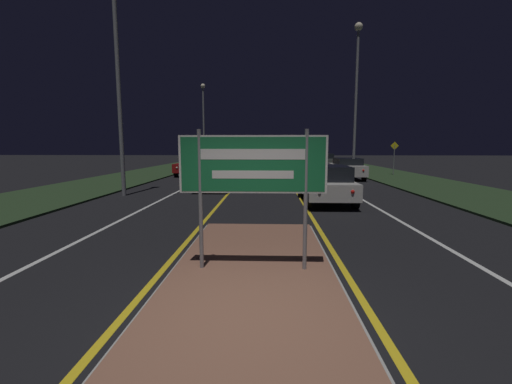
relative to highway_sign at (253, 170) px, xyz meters
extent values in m
plane|color=black|center=(0.00, -1.77, -1.82)|extent=(160.00, 160.00, 0.00)
cube|color=#999993|center=(0.00, 0.00, -1.80)|extent=(2.89, 6.98, 0.05)
cube|color=brown|center=(0.00, 0.00, -1.77)|extent=(2.77, 6.86, 0.10)
cube|color=#23381E|center=(-9.50, 18.23, -1.78)|extent=(5.00, 100.00, 0.08)
cube|color=#23381E|center=(9.50, 18.23, -1.78)|extent=(5.00, 100.00, 0.08)
cube|color=gold|center=(-1.64, 23.23, -1.82)|extent=(0.12, 70.00, 0.01)
cube|color=gold|center=(1.64, 23.23, -1.82)|extent=(0.12, 70.00, 0.01)
cube|color=silver|center=(-4.20, 23.23, -1.82)|extent=(0.12, 70.00, 0.01)
cube|color=silver|center=(4.20, 23.23, -1.82)|extent=(0.12, 70.00, 0.01)
cube|color=silver|center=(-7.20, 23.23, -1.82)|extent=(0.10, 70.00, 0.01)
cube|color=silver|center=(7.20, 23.23, -1.82)|extent=(0.10, 70.00, 0.01)
cylinder|color=gray|center=(-0.90, 0.00, -0.52)|extent=(0.07, 0.07, 2.40)
cylinder|color=gray|center=(0.90, 0.00, -0.52)|extent=(0.07, 0.07, 2.40)
cube|color=#19703D|center=(0.00, 0.00, 0.10)|extent=(2.50, 0.04, 0.97)
cube|color=white|center=(0.00, -0.02, 0.10)|extent=(2.50, 0.00, 0.97)
cube|color=#19703D|center=(0.00, -0.02, 0.10)|extent=(2.42, 0.01, 0.91)
cube|color=white|center=(0.00, -0.02, 0.27)|extent=(1.75, 0.01, 0.18)
cube|color=white|center=(0.00, -0.02, -0.07)|extent=(1.37, 0.01, 0.14)
cylinder|color=gray|center=(-6.26, 9.34, 3.46)|extent=(0.18, 0.18, 10.56)
cylinder|color=gray|center=(-6.53, 30.30, 2.29)|extent=(0.18, 0.18, 8.22)
sphere|color=#F9EAC6|center=(-6.53, 30.30, 6.54)|extent=(0.46, 0.46, 0.46)
cylinder|color=gray|center=(6.33, 18.94, 3.22)|extent=(0.18, 0.18, 10.09)
sphere|color=#F9EAC6|center=(6.33, 18.94, 8.43)|extent=(0.56, 0.56, 0.56)
cube|color=silver|center=(2.53, 7.80, -1.19)|extent=(1.78, 4.29, 0.60)
cube|color=black|center=(2.53, 7.55, -0.62)|extent=(1.57, 2.23, 0.54)
sphere|color=red|center=(1.97, 5.68, -1.12)|extent=(0.14, 0.14, 0.14)
sphere|color=red|center=(3.08, 5.68, -1.12)|extent=(0.14, 0.14, 0.14)
cylinder|color=black|center=(1.68, 9.13, -1.49)|extent=(0.22, 0.66, 0.66)
cylinder|color=black|center=(3.38, 9.13, -1.49)|extent=(0.22, 0.66, 0.66)
cylinder|color=black|center=(1.68, 6.47, -1.49)|extent=(0.22, 0.66, 0.66)
cylinder|color=black|center=(3.38, 6.47, -1.49)|extent=(0.22, 0.66, 0.66)
cube|color=silver|center=(5.57, 17.77, -1.18)|extent=(1.76, 4.46, 0.68)
cube|color=black|center=(5.57, 17.51, -0.62)|extent=(1.55, 2.32, 0.44)
sphere|color=red|center=(5.03, 15.56, -1.09)|extent=(0.14, 0.14, 0.14)
sphere|color=red|center=(6.12, 15.56, -1.09)|extent=(0.14, 0.14, 0.14)
cylinder|color=black|center=(4.73, 19.16, -1.51)|extent=(0.22, 0.62, 0.62)
cylinder|color=black|center=(6.41, 19.16, -1.51)|extent=(0.22, 0.62, 0.62)
cylinder|color=black|center=(4.73, 16.39, -1.51)|extent=(0.22, 0.62, 0.62)
cylinder|color=black|center=(6.41, 16.39, -1.51)|extent=(0.22, 0.62, 0.62)
cube|color=#4C514C|center=(5.97, 29.76, -1.17)|extent=(1.71, 4.43, 0.67)
cube|color=black|center=(5.97, 29.49, -0.58)|extent=(1.50, 2.30, 0.50)
sphere|color=red|center=(5.44, 27.56, -1.08)|extent=(0.14, 0.14, 0.14)
sphere|color=red|center=(6.50, 27.56, -1.08)|extent=(0.14, 0.14, 0.14)
cylinder|color=black|center=(5.16, 31.13, -1.50)|extent=(0.22, 0.64, 0.64)
cylinder|color=black|center=(6.78, 31.13, -1.50)|extent=(0.22, 0.64, 0.64)
cylinder|color=black|center=(5.16, 28.38, -1.50)|extent=(0.22, 0.64, 0.64)
cylinder|color=black|center=(6.78, 28.38, -1.50)|extent=(0.22, 0.64, 0.64)
cube|color=black|center=(-2.52, 11.99, -1.23)|extent=(1.71, 4.44, 0.58)
cube|color=black|center=(-2.52, 12.26, -0.67)|extent=(1.51, 2.31, 0.53)
sphere|color=white|center=(-3.05, 9.79, -1.15)|extent=(0.14, 0.14, 0.14)
sphere|color=white|center=(-1.98, 9.79, -1.15)|extent=(0.14, 0.14, 0.14)
cylinder|color=black|center=(-3.33, 10.62, -1.52)|extent=(0.22, 0.61, 0.61)
cylinder|color=black|center=(-1.70, 10.62, -1.52)|extent=(0.22, 0.61, 0.61)
cylinder|color=black|center=(-3.33, 13.37, -1.52)|extent=(0.22, 0.61, 0.61)
cylinder|color=black|center=(-1.70, 13.37, -1.52)|extent=(0.22, 0.61, 0.61)
cube|color=maroon|center=(-5.60, 20.35, -1.18)|extent=(1.84, 4.68, 0.62)
cube|color=black|center=(-5.60, 20.63, -0.62)|extent=(1.62, 2.43, 0.49)
sphere|color=white|center=(-6.17, 18.03, -1.10)|extent=(0.14, 0.14, 0.14)
sphere|color=white|center=(-5.03, 18.03, -1.10)|extent=(0.14, 0.14, 0.14)
cylinder|color=black|center=(-6.48, 18.90, -1.49)|extent=(0.22, 0.66, 0.66)
cylinder|color=black|center=(-4.72, 18.90, -1.49)|extent=(0.22, 0.66, 0.66)
cylinder|color=black|center=(-6.48, 21.80, -1.49)|extent=(0.22, 0.66, 0.66)
cylinder|color=black|center=(-4.72, 21.80, -1.49)|extent=(0.22, 0.66, 0.66)
cube|color=black|center=(-2.57, 31.70, -1.16)|extent=(1.84, 4.75, 0.66)
cube|color=black|center=(-2.57, 31.98, -0.57)|extent=(1.62, 2.47, 0.52)
sphere|color=white|center=(-3.14, 29.34, -1.08)|extent=(0.14, 0.14, 0.14)
sphere|color=white|center=(-2.00, 29.34, -1.08)|extent=(0.14, 0.14, 0.14)
cylinder|color=black|center=(-3.45, 30.23, -1.49)|extent=(0.22, 0.67, 0.67)
cylinder|color=black|center=(-1.69, 30.23, -1.49)|extent=(0.22, 0.67, 0.67)
cylinder|color=black|center=(-3.45, 33.17, -1.49)|extent=(0.22, 0.67, 0.67)
cylinder|color=black|center=(-1.69, 33.17, -1.49)|extent=(0.22, 0.67, 0.67)
cylinder|color=gray|center=(9.71, 20.46, -0.63)|extent=(0.06, 0.06, 2.23)
cube|color=yellow|center=(9.71, 20.46, 0.43)|extent=(0.60, 0.02, 0.60)
camera|label=1|loc=(0.27, -5.75, 0.40)|focal=24.00mm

